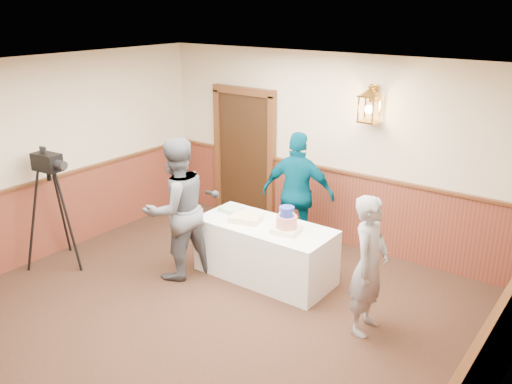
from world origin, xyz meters
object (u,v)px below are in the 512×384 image
display_table (265,251)px  interviewer (176,209)px  sheet_cake_green (231,209)px  assistant_p (298,194)px  baker (369,265)px  sheet_cake_yellow (246,218)px  tv_camera_rig (54,216)px  tiered_cake (287,222)px

display_table → interviewer: (-0.96, -0.63, 0.56)m
sheet_cake_green → assistant_p: assistant_p is taller
sheet_cake_green → baker: size_ratio=0.18×
baker → sheet_cake_green: bearing=75.9°
display_table → interviewer: bearing=-146.8°
interviewer → baker: size_ratio=1.19×
sheet_cake_yellow → tv_camera_rig: bearing=-149.5°
tiered_cake → interviewer: bearing=-155.9°
tiered_cake → sheet_cake_yellow: (-0.62, -0.02, -0.09)m
sheet_cake_yellow → tv_camera_rig: size_ratio=0.24×
sheet_cake_green → interviewer: size_ratio=0.15×
sheet_cake_yellow → assistant_p: size_ratio=0.22×
tv_camera_rig → assistant_p: bearing=37.6°
display_table → assistant_p: bearing=95.0°
assistant_p → tiered_cake: bearing=98.7°
sheet_cake_green → display_table: bearing=-7.9°
baker → assistant_p: assistant_p is taller
sheet_cake_green → tv_camera_rig: size_ratio=0.18×
tiered_cake → sheet_cake_green: bearing=172.6°
baker → sheet_cake_yellow: bearing=78.4°
tiered_cake → display_table: bearing=173.6°
baker → tv_camera_rig: bearing=101.0°
tiered_cake → sheet_cake_yellow: 0.63m
interviewer → assistant_p: bearing=165.3°
display_table → assistant_p: 1.05m
assistant_p → interviewer: bearing=44.5°
tiered_cake → sheet_cake_green: tiered_cake is taller
baker → assistant_p: bearing=50.1°
display_table → sheet_cake_green: sheet_cake_green is taller
sheet_cake_yellow → interviewer: size_ratio=0.21×
interviewer → tv_camera_rig: bearing=-48.9°
display_table → interviewer: 1.28m
display_table → baker: baker is taller
interviewer → baker: bearing=111.6°
display_table → sheet_cake_yellow: sheet_cake_yellow is taller
tiered_cake → baker: bearing=-13.1°
sheet_cake_yellow → baker: 1.89m
sheet_cake_yellow → sheet_cake_green: 0.41m
display_table → baker: (1.61, -0.33, 0.41)m
tv_camera_rig → tiered_cake: bearing=19.5°
display_table → tiered_cake: 0.62m
interviewer → sheet_cake_yellow: bearing=144.1°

